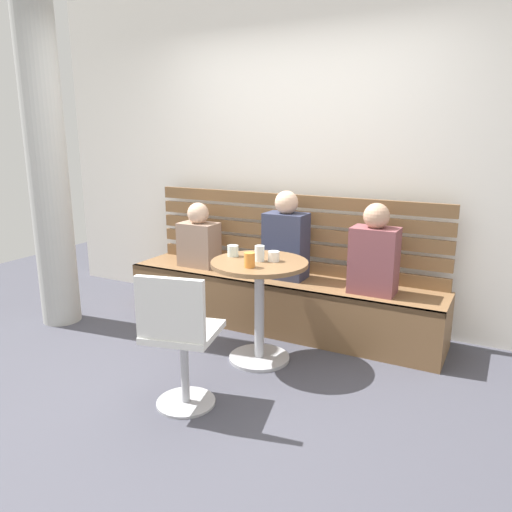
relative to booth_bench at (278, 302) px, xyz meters
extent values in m
plane|color=#42424C|center=(0.00, -1.20, -0.22)|extent=(8.00, 8.00, 0.00)
cube|color=silver|center=(0.00, 0.44, 1.23)|extent=(5.20, 0.10, 2.90)
cylinder|color=#B2B2AD|center=(-1.75, -0.75, 1.18)|extent=(0.32, 0.32, 2.80)
cube|color=brown|center=(0.00, 0.00, 0.00)|extent=(2.70, 0.52, 0.44)
cube|color=brown|center=(0.00, -0.24, 0.20)|extent=(2.70, 0.04, 0.04)
cube|color=brown|center=(0.00, 0.24, 0.27)|extent=(2.65, 0.04, 0.10)
cube|color=brown|center=(0.00, 0.24, 0.42)|extent=(2.65, 0.04, 0.10)
cube|color=brown|center=(0.00, 0.24, 0.56)|extent=(2.65, 0.04, 0.10)
cube|color=brown|center=(0.00, 0.24, 0.69)|extent=(2.65, 0.04, 0.10)
cube|color=brown|center=(0.00, 0.24, 0.83)|extent=(2.65, 0.04, 0.10)
cylinder|color=#ADADB2|center=(0.14, -0.62, -0.21)|extent=(0.44, 0.44, 0.02)
cylinder|color=#ADADB2|center=(0.14, -0.62, 0.15)|extent=(0.07, 0.07, 0.69)
cylinder|color=brown|center=(0.14, -0.62, 0.50)|extent=(0.68, 0.68, 0.03)
cylinder|color=#ADADB2|center=(0.03, -1.37, -0.21)|extent=(0.36, 0.36, 0.02)
cylinder|color=#ADADB2|center=(0.03, -1.37, 0.00)|extent=(0.05, 0.05, 0.45)
cube|color=white|center=(0.03, -1.37, 0.25)|extent=(0.48, 0.48, 0.04)
cube|color=white|center=(0.07, -1.54, 0.45)|extent=(0.40, 0.13, 0.36)
cube|color=#333851|center=(0.05, 0.02, 0.49)|extent=(0.34, 0.22, 0.54)
sphere|color=#DBB293|center=(0.05, 0.02, 0.84)|extent=(0.19, 0.19, 0.19)
cube|color=#9E7F6B|center=(-0.79, 0.00, 0.41)|extent=(0.34, 0.22, 0.39)
sphere|color=#DBB293|center=(-0.79, 0.00, 0.70)|extent=(0.19, 0.19, 0.19)
cube|color=brown|center=(0.79, -0.03, 0.47)|extent=(0.34, 0.22, 0.50)
sphere|color=tan|center=(0.79, -0.03, 0.80)|extent=(0.19, 0.19, 0.19)
cylinder|color=white|center=(0.14, -0.62, 0.57)|extent=(0.07, 0.07, 0.11)
cylinder|color=white|center=(0.23, -0.58, 0.55)|extent=(0.08, 0.08, 0.07)
cylinder|color=silver|center=(-0.09, -0.59, 0.56)|extent=(0.08, 0.08, 0.08)
cylinder|color=orange|center=(0.16, -0.80, 0.57)|extent=(0.07, 0.07, 0.10)
camera|label=1|loc=(1.69, -3.58, 1.39)|focal=34.83mm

